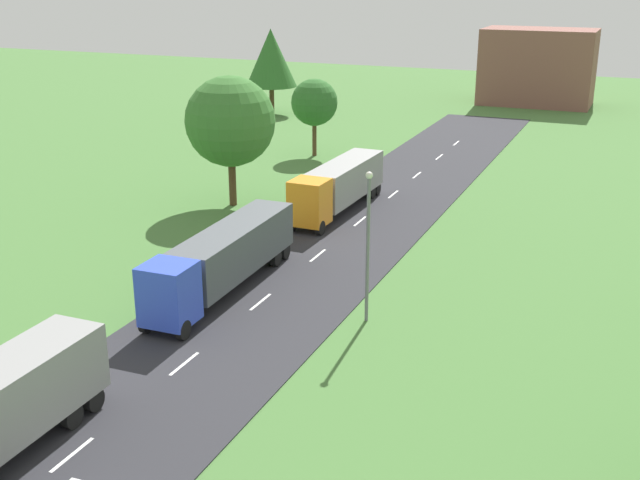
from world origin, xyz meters
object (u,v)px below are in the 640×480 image
object	(u,v)px
tree_elm	(314,103)
distant_building	(538,67)
truck_second	(224,257)
tree_pine	(271,58)
tree_birch	(230,122)
truck_third	(338,185)
lamppost_second	(368,240)

from	to	relation	value
tree_elm	distant_building	world-z (taller)	distant_building
truck_second	tree_pine	distance (m)	57.44
tree_elm	tree_pine	bearing A→B (deg)	126.13
distant_building	tree_pine	bearing A→B (deg)	-144.81
truck_second	tree_birch	distance (m)	17.84
truck_third	tree_elm	distance (m)	19.13
truck_second	tree_birch	xyz separation A→B (m)	(-7.91, 15.38, 4.38)
lamppost_second	tree_elm	bearing A→B (deg)	117.25
lamppost_second	distant_building	xyz separation A→B (m)	(-2.45, 73.56, 0.47)
tree_pine	distant_building	xyz separation A→B (m)	(29.01, 20.46, -1.97)
truck_third	tree_birch	xyz separation A→B (m)	(-8.13, -1.43, 4.35)
truck_second	truck_third	size ratio (longest dim) A/B	1.10
tree_birch	truck_second	bearing A→B (deg)	-62.78
distant_building	truck_second	bearing A→B (deg)	-94.87
tree_pine	tree_elm	world-z (taller)	tree_pine
tree_birch	distant_building	xyz separation A→B (m)	(14.13, 57.59, -1.55)
truck_third	tree_pine	bearing A→B (deg)	122.81
truck_third	lamppost_second	size ratio (longest dim) A/B	1.58
tree_birch	truck_third	bearing A→B (deg)	9.97
truck_third	truck_second	bearing A→B (deg)	-90.76
lamppost_second	truck_second	bearing A→B (deg)	176.06
lamppost_second	tree_elm	size ratio (longest dim) A/B	1.07
tree_birch	tree_pine	bearing A→B (deg)	111.84
tree_birch	distant_building	world-z (taller)	tree_birch
tree_elm	truck_second	bearing A→B (deg)	-75.18
truck_third	distant_building	xyz separation A→B (m)	(5.99, 56.16, 2.79)
truck_third	distant_building	size ratio (longest dim) A/B	0.87
truck_second	tree_pine	bearing A→B (deg)	113.46
lamppost_second	distant_building	world-z (taller)	distant_building
tree_pine	truck_third	bearing A→B (deg)	-57.19
truck_third	lamppost_second	distance (m)	19.48
tree_pine	distant_building	distance (m)	35.55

